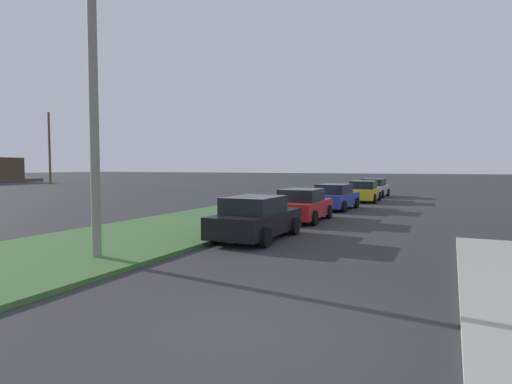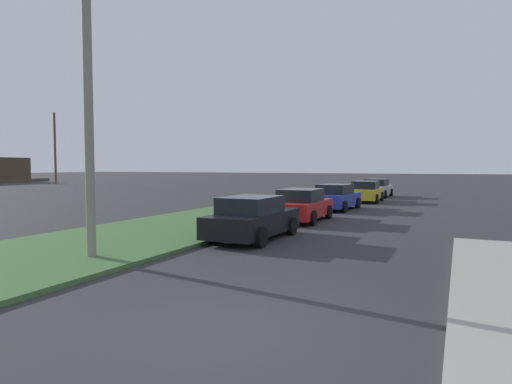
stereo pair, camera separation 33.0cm
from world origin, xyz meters
name	(u,v)px [view 2 (the right image)]	position (x,y,z in m)	size (l,w,h in m)	color
ground	(230,334)	(0.00, 0.00, 0.00)	(300.00, 300.00, 0.00)	#2D2D30
grass_median	(194,223)	(10.00, 7.22, 0.06)	(60.00, 6.00, 0.12)	#3D6633
parked_car_black	(253,218)	(7.72, 3.34, 0.72)	(4.30, 2.02, 1.47)	black
parked_car_red	(302,205)	(13.10, 3.46, 0.72)	(4.35, 2.11, 1.47)	red
parked_car_blue	(336,197)	(18.87, 3.41, 0.72)	(4.39, 2.20, 1.47)	#23389E
parked_car_yellow	(366,192)	(25.21, 2.92, 0.72)	(4.35, 2.12, 1.47)	gold
parked_car_silver	(377,188)	(30.53, 3.08, 0.72)	(4.35, 2.12, 1.47)	#B2B5BA
streetlight	(100,92)	(2.92, 5.37, 4.39)	(0.76, 2.86, 7.50)	gray
distant_utility_pole	(55,148)	(37.33, 48.34, 5.00)	(0.30, 0.30, 10.00)	brown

